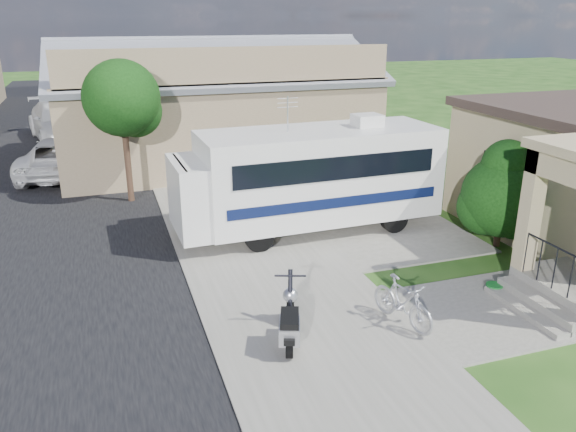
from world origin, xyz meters
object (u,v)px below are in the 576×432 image
object	(u,v)px
motorhome	(310,176)
van	(63,122)
pickup_truck	(63,156)
bicycle	(402,305)
scooter	(290,321)
garden_hose	(494,289)
shrub	(504,192)

from	to	relation	value
motorhome	van	bearing A→B (deg)	113.24
motorhome	pickup_truck	xyz separation A→B (m)	(-6.87, 8.64, -0.89)
van	pickup_truck	bearing A→B (deg)	-99.30
bicycle	motorhome	bearing A→B (deg)	73.16
scooter	garden_hose	distance (m)	5.02
pickup_truck	garden_hose	world-z (taller)	pickup_truck
bicycle	van	bearing A→B (deg)	93.15
van	garden_hose	world-z (taller)	van
bicycle	van	world-z (taller)	van
shrub	van	distance (m)	21.21
motorhome	shrub	distance (m)	5.11
shrub	scooter	xyz separation A→B (m)	(-6.82, -2.84, -0.97)
bicycle	van	xyz separation A→B (m)	(-6.96, 20.74, 0.47)
pickup_truck	van	bearing A→B (deg)	-76.83
bicycle	garden_hose	distance (m)	2.78
bicycle	pickup_truck	world-z (taller)	pickup_truck
shrub	scooter	world-z (taller)	shrub
motorhome	scooter	size ratio (longest dim) A/B	4.46
motorhome	garden_hose	xyz separation A→B (m)	(2.54, -4.90, -1.54)
scooter	garden_hose	bearing A→B (deg)	25.77
motorhome	garden_hose	world-z (taller)	motorhome
scooter	pickup_truck	xyz separation A→B (m)	(-4.43, 14.09, 0.23)
motorhome	van	distance (m)	16.80
shrub	scooter	size ratio (longest dim) A/B	1.73
scooter	garden_hose	world-z (taller)	scooter
shrub	motorhome	bearing A→B (deg)	149.29
pickup_truck	motorhome	bearing A→B (deg)	139.63
shrub	garden_hose	bearing A→B (deg)	-128.98
bicycle	garden_hose	world-z (taller)	bicycle
garden_hose	pickup_truck	bearing A→B (deg)	124.79
van	bicycle	bearing A→B (deg)	-82.77
van	garden_hose	distance (m)	22.32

